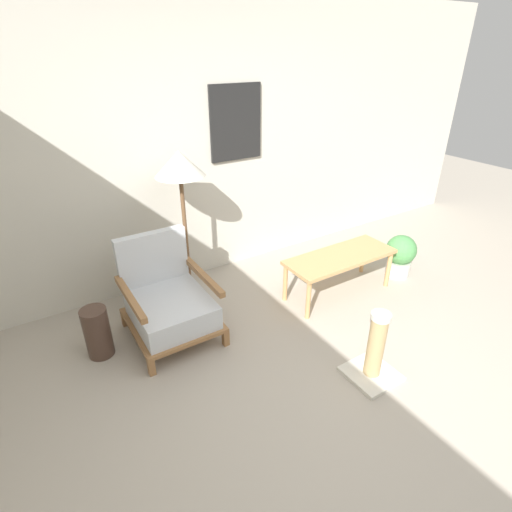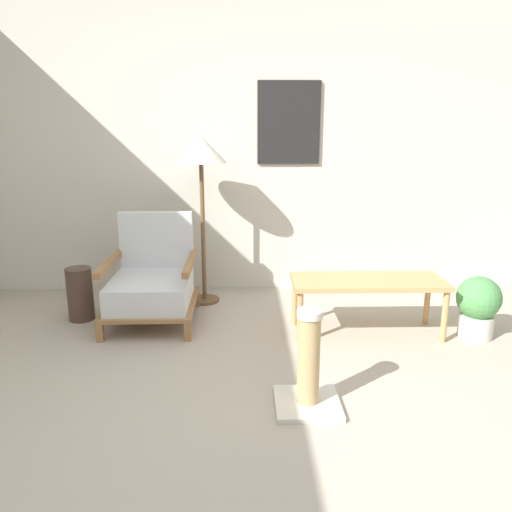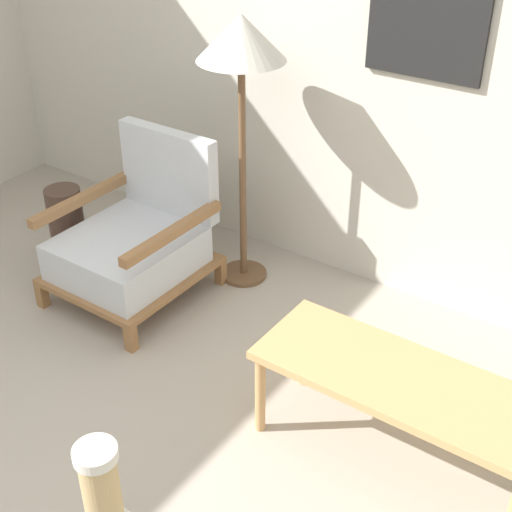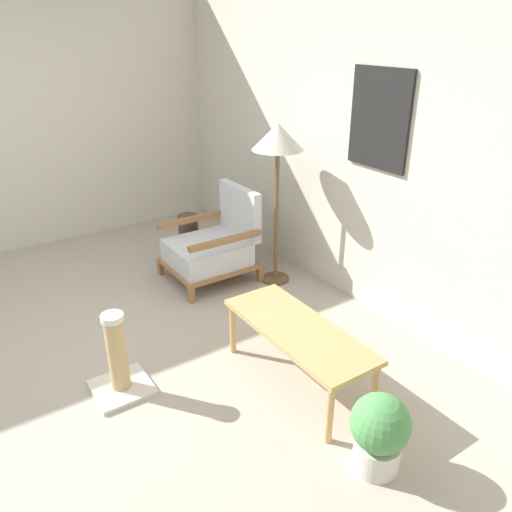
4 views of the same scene
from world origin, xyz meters
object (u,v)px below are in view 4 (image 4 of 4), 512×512
(floor_lamp, at_px, (278,145))
(coffee_table, at_px, (298,334))
(armchair, at_px, (213,245))
(vase, at_px, (189,235))
(potted_plant, at_px, (379,431))
(scratching_post, at_px, (118,363))

(floor_lamp, relative_size, coffee_table, 1.29)
(armchair, bearing_deg, floor_lamp, 49.32)
(vase, distance_m, potted_plant, 3.07)
(coffee_table, relative_size, vase, 2.62)
(floor_lamp, xyz_separation_m, scratching_post, (0.71, -1.74, -1.05))
(armchair, distance_m, vase, 0.60)
(coffee_table, bearing_deg, scratching_post, -119.45)
(floor_lamp, relative_size, vase, 3.36)
(coffee_table, xyz_separation_m, potted_plant, (0.80, -0.08, -0.13))
(vase, bearing_deg, floor_lamp, 22.73)
(armchair, relative_size, coffee_table, 0.74)
(potted_plant, bearing_deg, armchair, 171.09)
(floor_lamp, distance_m, scratching_post, 2.15)
(floor_lamp, xyz_separation_m, potted_plant, (2.07, -0.82, -1.01))
(potted_plant, bearing_deg, coffee_table, 174.03)
(floor_lamp, xyz_separation_m, vase, (-0.97, -0.41, -1.05))
(floor_lamp, height_order, coffee_table, floor_lamp)
(coffee_table, height_order, scratching_post, scratching_post)
(vase, xyz_separation_m, scratching_post, (1.67, -1.34, -0.00))
(vase, bearing_deg, coffee_table, -8.54)
(armchair, distance_m, floor_lamp, 1.11)
(armchair, height_order, floor_lamp, floor_lamp)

